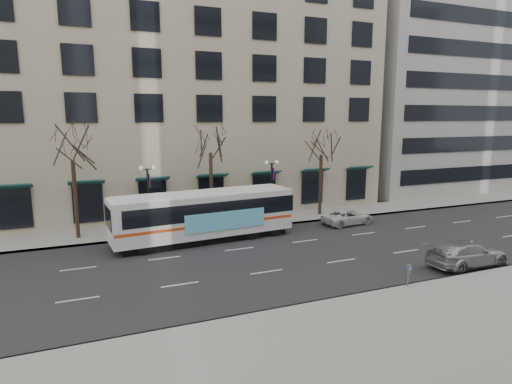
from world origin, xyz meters
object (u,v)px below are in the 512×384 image
lamp_post_left (149,196)px  city_bus (205,214)px  silver_car (467,254)px  tree_far_mid (210,141)px  white_pickup (348,217)px  tree_far_left (72,147)px  tree_far_right (321,144)px  pay_station (408,271)px  lamp_post_right (272,188)px

lamp_post_left → city_bus: lamp_post_left is taller
lamp_post_left → silver_car: bearing=-40.6°
tree_far_mid → white_pickup: tree_far_mid is taller
tree_far_left → tree_far_right: tree_far_left is taller
pay_station → white_pickup: bearing=60.3°
tree_far_right → city_bus: size_ratio=0.61×
lamp_post_left → lamp_post_right: size_ratio=1.00×
white_pickup → tree_far_right: bearing=3.7°
lamp_post_right → white_pickup: size_ratio=1.18×
tree_far_left → white_pickup: (20.56, -3.55, -6.09)m
lamp_post_left → pay_station: lamp_post_left is taller
tree_far_mid → lamp_post_left: bearing=-173.1°
city_bus → white_pickup: city_bus is taller
lamp_post_right → pay_station: size_ratio=4.54×
tree_far_right → white_pickup: size_ratio=1.83×
silver_car → white_pickup: size_ratio=1.18×
tree_far_mid → city_bus: bearing=-112.6°
tree_far_mid → lamp_post_right: 6.41m
silver_car → lamp_post_left: bearing=48.8°
lamp_post_right → lamp_post_left: bearing=180.0°
tree_far_mid → white_pickup: (10.56, -3.55, -6.29)m
tree_far_left → lamp_post_left: (5.01, -0.60, -3.75)m
lamp_post_left → lamp_post_right: 10.00m
city_bus → pay_station: 14.42m
lamp_post_left → silver_car: size_ratio=1.01×
tree_far_left → tree_far_mid: (10.00, 0.00, 0.21)m
tree_far_left → tree_far_mid: 10.00m
tree_far_mid → pay_station: bearing=-70.4°
lamp_post_right → city_bus: bearing=-154.8°
white_pickup → lamp_post_left: bearing=74.0°
tree_far_right → white_pickup: tree_far_right is taller
pay_station → tree_far_left: bearing=125.6°
tree_far_left → silver_car: tree_far_left is taller
lamp_post_right → pay_station: lamp_post_right is taller
tree_far_left → lamp_post_right: size_ratio=1.60×
tree_far_right → silver_car: (1.40, -14.65, -5.67)m
city_bus → pay_station: size_ratio=11.50×
tree_far_mid → city_bus: (-1.53, -3.67, -4.98)m
silver_car → white_pickup: bearing=3.8°
tree_far_mid → lamp_post_right: size_ratio=1.64×
tree_far_right → lamp_post_right: (-4.99, -0.60, -3.48)m
tree_far_left → tree_far_mid: size_ratio=0.98×
tree_far_left → lamp_post_left: bearing=-6.8°
lamp_post_left → white_pickup: (15.55, -2.95, -2.33)m
tree_far_mid → silver_car: 19.56m
city_bus → lamp_post_left: bearing=133.4°
city_bus → silver_car: city_bus is taller
city_bus → pay_station: (7.26, -12.43, -0.94)m
city_bus → pay_station: bearing=-64.7°
lamp_post_right → pay_station: bearing=-87.3°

